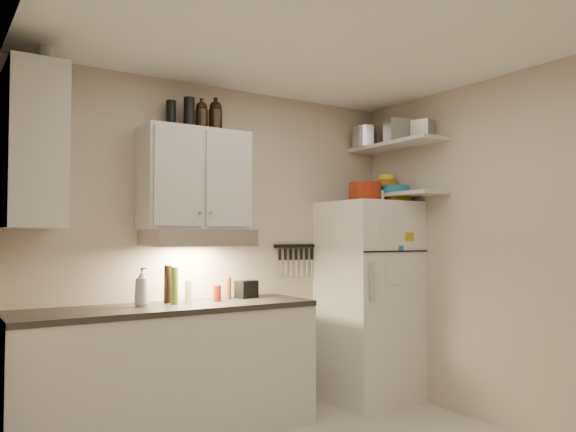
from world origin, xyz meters
TOP-DOWN VIEW (x-y plane):
  - ceiling at (0.00, 0.00)m, footprint 3.20×3.00m
  - back_wall at (0.00, 1.51)m, footprint 3.20×0.02m
  - left_wall at (-1.61, 0.00)m, footprint 0.02×3.00m
  - right_wall at (1.61, 0.00)m, footprint 0.02×3.00m
  - base_cabinet at (-0.55, 1.20)m, footprint 2.10×0.60m
  - countertop at (-0.55, 1.20)m, footprint 2.10×0.62m
  - upper_cabinet at (-0.30, 1.33)m, footprint 0.80×0.33m
  - side_cabinet at (-1.44, 1.20)m, footprint 0.33×0.55m
  - range_hood at (-0.30, 1.27)m, footprint 0.76×0.46m
  - fridge at (1.25, 1.16)m, footprint 0.70×0.68m
  - shelf_hi at (1.45, 1.02)m, footprint 0.30×0.95m
  - shelf_lo at (1.45, 1.02)m, footprint 0.30×0.95m
  - knife_strip at (0.70, 1.49)m, footprint 0.42×0.02m
  - dutch_oven at (1.17, 1.11)m, footprint 0.32×0.32m
  - book_stack at (1.46, 1.05)m, footprint 0.21×0.25m
  - spice_jar at (1.28, 1.03)m, footprint 0.06×0.06m
  - stock_pot at (1.38, 1.34)m, footprint 0.34×0.34m
  - tin_a at (1.44, 0.99)m, footprint 0.25×0.24m
  - tin_b at (1.51, 0.76)m, footprint 0.20×0.20m
  - bowl_teal at (1.47, 1.25)m, footprint 0.22×0.22m
  - bowl_orange at (1.50, 1.20)m, footprint 0.17×0.17m
  - bowl_yellow at (1.50, 1.20)m, footprint 0.13×0.13m
  - plates at (1.41, 0.99)m, footprint 0.28×0.28m
  - growler_a at (-0.25, 1.33)m, footprint 0.10×0.10m
  - growler_b at (-0.12, 1.36)m, footprint 0.12×0.12m
  - thermos_a at (-0.35, 1.34)m, footprint 0.09×0.09m
  - thermos_b at (-0.47, 1.40)m, footprint 0.09×0.09m
  - side_jar at (-1.36, 1.25)m, footprint 0.15×0.15m
  - soap_bottle at (-0.73, 1.24)m, footprint 0.15×0.15m
  - pepper_mill at (-0.03, 1.32)m, footprint 0.06×0.06m
  - oil_bottle at (-0.49, 1.23)m, footprint 0.06×0.06m
  - vinegar_bottle at (-0.51, 1.32)m, footprint 0.06×0.06m
  - clear_bottle at (-0.37, 1.27)m, footprint 0.07×0.07m
  - red_jar at (-0.16, 1.23)m, footprint 0.08×0.08m
  - caddy at (0.14, 1.33)m, footprint 0.18×0.14m

SIDE VIEW (x-z plane):
  - base_cabinet at x=-0.55m, z-range 0.00..0.88m
  - fridge at x=1.25m, z-range 0.00..1.70m
  - countertop at x=-0.55m, z-range 0.88..0.92m
  - red_jar at x=-0.16m, z-range 0.92..1.04m
  - caddy at x=0.14m, z-range 0.92..1.06m
  - clear_bottle at x=-0.37m, z-range 0.92..1.08m
  - pepper_mill at x=-0.03m, z-range 0.92..1.09m
  - oil_bottle at x=-0.49m, z-range 0.92..1.18m
  - vinegar_bottle at x=-0.51m, z-range 0.92..1.19m
  - soap_bottle at x=-0.73m, z-range 0.92..1.22m
  - back_wall at x=0.00m, z-range 0.00..2.60m
  - left_wall at x=-1.61m, z-range 0.00..2.60m
  - right_wall at x=1.61m, z-range 0.00..2.60m
  - knife_strip at x=0.70m, z-range 1.31..1.33m
  - range_hood at x=-0.30m, z-range 1.33..1.45m
  - book_stack at x=1.46m, z-range 1.70..1.78m
  - spice_jar at x=1.28m, z-range 1.70..1.79m
  - shelf_lo at x=1.45m, z-range 1.75..1.77m
  - dutch_oven at x=1.17m, z-range 1.70..1.86m
  - plates at x=1.41m, z-range 1.77..1.84m
  - bowl_teal at x=1.47m, z-range 1.77..1.86m
  - upper_cabinet at x=-0.30m, z-range 1.45..2.20m
  - bowl_orange at x=1.50m, z-range 1.86..1.91m
  - bowl_yellow at x=1.50m, z-range 1.91..1.96m
  - side_cabinet at x=-1.44m, z-range 1.45..2.45m
  - shelf_hi at x=1.45m, z-range 2.19..2.22m
  - tin_b at x=1.51m, z-range 2.21..2.37m
  - thermos_b at x=-0.47m, z-range 2.20..2.41m
  - stock_pot at x=1.38m, z-range 2.21..2.40m
  - growler_a at x=-0.25m, z-range 2.20..2.42m
  - tin_a at x=1.44m, z-range 2.21..2.42m
  - thermos_a at x=-0.35m, z-range 2.20..2.44m
  - growler_b at x=-0.12m, z-range 2.20..2.45m
  - side_jar at x=-1.36m, z-range 2.45..2.60m
  - ceiling at x=0.00m, z-range 2.60..2.62m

